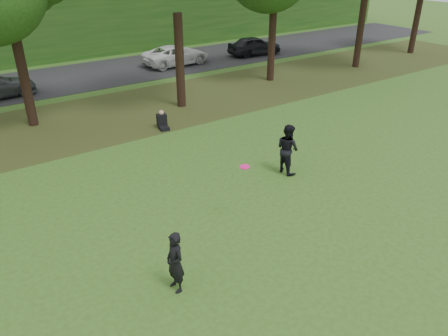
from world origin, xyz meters
name	(u,v)px	position (x,y,z in m)	size (l,w,h in m)	color
ground	(280,257)	(0.00, 0.00, 0.00)	(120.00, 120.00, 0.00)	#355019
leaf_litter	(103,117)	(0.00, 13.00, 0.01)	(60.00, 7.00, 0.01)	#403417
street	(56,80)	(0.00, 21.00, 0.01)	(70.00, 7.00, 0.02)	black
far_hedge	(25,26)	(0.00, 27.00, 2.50)	(70.00, 3.00, 5.00)	#194313
player_left	(175,262)	(-2.87, 0.53, 0.80)	(0.58, 0.38, 1.59)	black
player_right	(288,149)	(3.47, 3.65, 0.92)	(0.90, 0.70, 1.85)	black
parked_cars	(47,74)	(-0.65, 20.06, 0.69)	(35.49, 3.62, 1.43)	black
frisbee	(245,167)	(0.20, 1.91, 1.86)	(0.38, 0.38, 0.05)	#FF1583
seated_person	(162,122)	(1.75, 10.10, 0.31)	(0.55, 0.80, 0.83)	black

